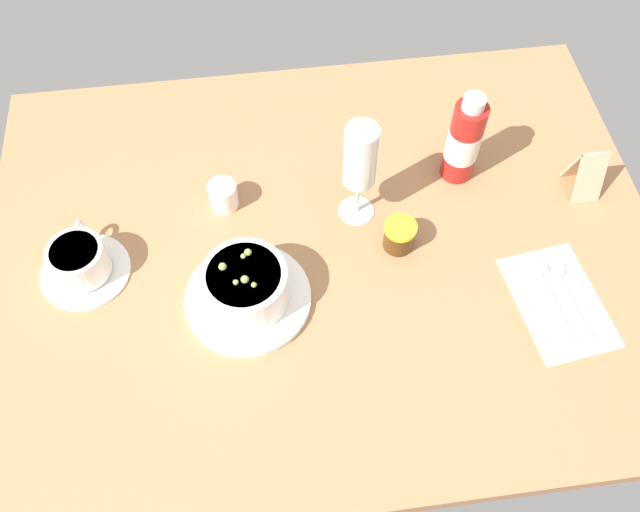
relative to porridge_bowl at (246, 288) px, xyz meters
The scene contains 9 objects.
ground_plane 16.56cm from the porridge_bowl, 32.48° to the left, with size 110.00×84.00×3.00cm, color #A8754C.
porridge_bowl is the anchor object (origin of this frame).
cutlery_setting 48.31cm from the porridge_bowl, ahead, with size 15.06×20.55×0.90cm.
coffee_cup 26.78cm from the porridge_bowl, 161.25° to the left, with size 14.24×14.30×6.51cm.
creamer_jug 19.39cm from the porridge_bowl, 97.79° to the left, with size 4.84×5.83×5.46cm.
wine_glass 26.00cm from the porridge_bowl, 37.22° to the left, with size 6.04×6.04×19.80cm.
jam_jar 26.05cm from the porridge_bowl, 15.97° to the left, with size 5.25×5.25×5.23cm.
sauce_bottle_red 43.53cm from the porridge_bowl, 28.65° to the left, with size 5.65×5.65×17.82cm.
menu_card 60.08cm from the porridge_bowl, 13.99° to the left, with size 4.76×6.38×9.24cm.
Camera 1 is at (-8.50, -58.00, 90.49)cm, focal length 37.01 mm.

